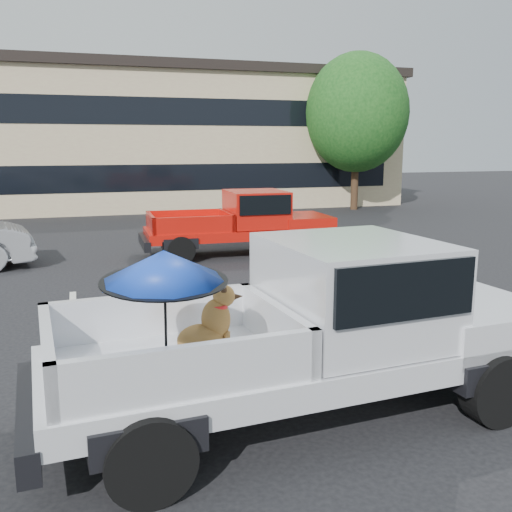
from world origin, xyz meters
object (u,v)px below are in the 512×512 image
object	(u,v)px
red_pickup	(251,220)
silver_pickup	(332,318)
tree_back	(240,116)
tree_right	(357,113)

from	to	relation	value
red_pickup	silver_pickup	bearing A→B (deg)	-100.16
tree_back	red_pickup	xyz separation A→B (m)	(-4.47, -16.67, -3.50)
tree_right	silver_pickup	bearing A→B (deg)	-117.72
tree_right	red_pickup	bearing A→B (deg)	-130.72
tree_right	tree_back	bearing A→B (deg)	110.56
tree_back	silver_pickup	world-z (taller)	tree_back
tree_back	red_pickup	world-z (taller)	tree_back
tree_back	red_pickup	size ratio (longest dim) A/B	1.39
silver_pickup	red_pickup	bearing A→B (deg)	74.32
tree_right	silver_pickup	world-z (taller)	tree_right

